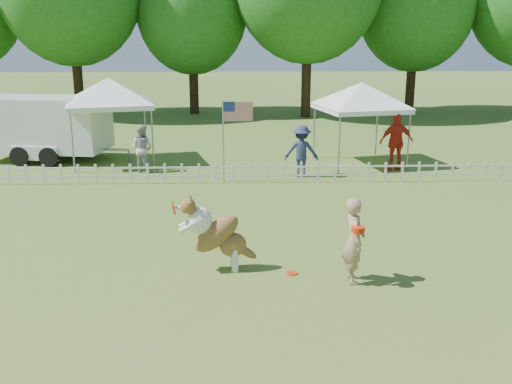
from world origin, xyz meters
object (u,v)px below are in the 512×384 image
handler (354,241)px  dog (218,234)px  canopy_tent_left (111,122)px  canopy_tent_right (360,125)px  cargo_trailer (47,128)px  spectator_a (142,148)px  spectator_c (396,142)px  spectator_b (301,151)px  frisbee_on_turf (292,273)px  flag_pole (223,142)px

handler → dog: size_ratio=1.07×
canopy_tent_left → canopy_tent_right: bearing=-17.7°
cargo_trailer → canopy_tent_right: bearing=3.0°
spectator_a → spectator_c: size_ratio=0.80×
canopy_tent_left → spectator_a: 2.01m
dog → spectator_b: bearing=66.1°
handler → spectator_c: size_ratio=0.82×
dog → frisbee_on_turf: dog is taller
canopy_tent_left → flag_pole: canopy_tent_left is taller
cargo_trailer → spectator_b: cargo_trailer is taller
spectator_b → spectator_a: bearing=-2.2°
dog → spectator_a: 8.42m
dog → spectator_c: spectator_c is taller
handler → canopy_tent_right: canopy_tent_right is taller
frisbee_on_turf → cargo_trailer: 12.70m
cargo_trailer → dog: bearing=-49.6°
canopy_tent_left → spectator_b: size_ratio=1.75×
handler → spectator_a: bearing=29.8°
spectator_c → canopy_tent_left: bearing=-15.7°
flag_pole → canopy_tent_right: bearing=22.6°
canopy_tent_left → spectator_b: 6.63m
frisbee_on_turf → canopy_tent_right: bearing=71.3°
flag_pole → spectator_a: bearing=147.7°
cargo_trailer → handler: bearing=-42.4°
frisbee_on_turf → cargo_trailer: bearing=126.7°
cargo_trailer → spectator_b: bearing=-9.5°
frisbee_on_turf → flag_pole: (-1.39, 6.84, 1.20)m
spectator_a → spectator_c: (8.07, -0.07, 0.18)m
spectator_c → spectator_b: bearing=6.9°
dog → flag_pole: 6.64m
frisbee_on_turf → spectator_c: size_ratio=0.11×
dog → flag_pole: size_ratio=0.59×
flag_pole → spectator_b: 2.46m
dog → canopy_tent_right: bearing=57.5°
canopy_tent_left → cargo_trailer: size_ratio=0.55×
spectator_a → handler: bearing=141.8°
dog → canopy_tent_right: canopy_tent_right is taller
frisbee_on_turf → spectator_c: bearing=63.4°
spectator_c → spectator_a: bearing=-7.0°
flag_pole → spectator_a: size_ratio=1.60×
flag_pole → spectator_c: flag_pole is taller
dog → frisbee_on_turf: (1.35, -0.22, -0.70)m
canopy_tent_left → flag_pole: bearing=-50.4°
canopy_tent_right → spectator_a: size_ratio=1.77×
canopy_tent_right → cargo_trailer: bearing=163.0°
spectator_a → dog: bearing=129.7°
flag_pole → spectator_a: (-2.60, 1.37, -0.45)m
handler → dog: handler is taller
cargo_trailer → flag_pole: size_ratio=2.09×
spectator_c → cargo_trailer: bearing=-16.2°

